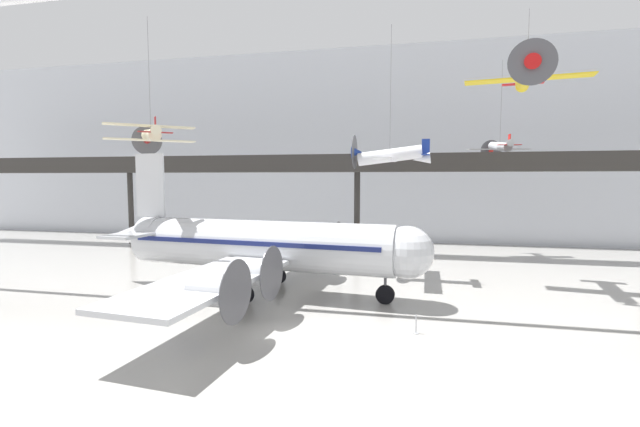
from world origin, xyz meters
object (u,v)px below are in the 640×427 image
object	(u,v)px
suspended_plane_cream_biplane	(151,135)
stanchion_barrier	(416,328)
suspended_plane_white_twin	(390,156)
airliner_silver_main	(258,245)
suspended_plane_silver_racer	(500,147)
suspended_plane_yellow_lowwing	(527,75)

from	to	relation	value
suspended_plane_cream_biplane	stanchion_barrier	world-z (taller)	suspended_plane_cream_biplane
suspended_plane_cream_biplane	stanchion_barrier	size ratio (longest dim) A/B	10.10
suspended_plane_white_twin	suspended_plane_cream_biplane	size ratio (longest dim) A/B	1.10
airliner_silver_main	suspended_plane_white_twin	xyz separation A→B (m)	(9.40, 7.14, 6.97)
airliner_silver_main	suspended_plane_silver_racer	size ratio (longest dim) A/B	2.77
suspended_plane_white_twin	suspended_plane_silver_racer	xyz separation A→B (m)	(11.37, 13.88, 1.58)
suspended_plane_white_twin	suspended_plane_silver_racer	distance (m)	18.01
suspended_plane_silver_racer	stanchion_barrier	bearing A→B (deg)	150.41
suspended_plane_yellow_lowwing	suspended_plane_cream_biplane	world-z (taller)	suspended_plane_yellow_lowwing
suspended_plane_silver_racer	stanchion_barrier	distance (m)	31.09
airliner_silver_main	stanchion_barrier	distance (m)	13.68
stanchion_barrier	suspended_plane_cream_biplane	bearing A→B (deg)	160.24
airliner_silver_main	suspended_plane_cream_biplane	distance (m)	13.08
airliner_silver_main	suspended_plane_silver_racer	distance (m)	30.76
airliner_silver_main	suspended_plane_silver_racer	xyz separation A→B (m)	(20.77, 21.02, 8.55)
airliner_silver_main	suspended_plane_cream_biplane	size ratio (longest dim) A/B	2.77
suspended_plane_white_twin	suspended_plane_yellow_lowwing	size ratio (longest dim) A/B	1.29
suspended_plane_cream_biplane	airliner_silver_main	bearing A→B (deg)	-139.48
suspended_plane_yellow_lowwing	stanchion_barrier	world-z (taller)	suspended_plane_yellow_lowwing
suspended_plane_yellow_lowwing	suspended_plane_cream_biplane	bearing A→B (deg)	-72.06
suspended_plane_white_twin	stanchion_barrier	xyz separation A→B (m)	(2.30, -13.39, -10.30)
suspended_plane_silver_racer	suspended_plane_white_twin	bearing A→B (deg)	129.48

